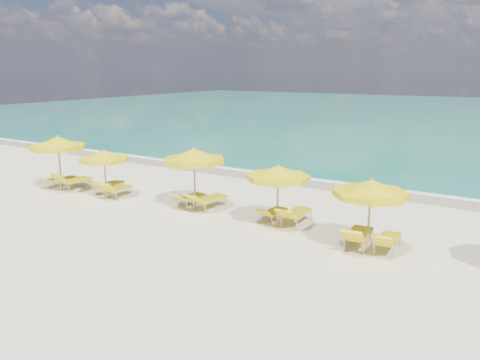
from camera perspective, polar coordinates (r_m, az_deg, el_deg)
The scene contains 20 objects.
ground_plane at distance 17.84m, azimuth -2.53°, elevation -4.71°, with size 120.00×120.00×0.00m, color beige.
ocean at distance 63.00m, azimuth 22.91°, elevation 7.32°, with size 120.00×80.00×0.30m, color #126550.
wet_sand_band at distance 24.10m, azimuth 7.36°, elevation -0.00°, with size 120.00×2.60×0.01m, color tan.
foam_line at distance 24.81m, azimuth 8.12°, elevation 0.36°, with size 120.00×1.20×0.03m, color white.
whitecap_near at distance 35.14m, azimuth 4.91°, elevation 4.29°, with size 14.00×0.36×0.05m, color white.
umbrella_2 at distance 23.21m, azimuth -21.33°, elevation 4.18°, with size 3.34×3.34×2.57m.
umbrella_3 at distance 21.19m, azimuth -16.25°, elevation 2.79°, with size 2.61×2.61×2.15m.
umbrella_4 at distance 18.67m, azimuth -5.62°, elevation 2.89°, with size 3.10×3.10×2.53m.
umbrella_5 at distance 16.48m, azimuth 4.66°, elevation 0.82°, with size 2.90×2.90×2.31m.
umbrella_6 at distance 14.70m, azimuth 15.66°, elevation -1.06°, with size 2.93×2.93×2.34m.
lounger_2_left at distance 24.09m, azimuth -20.91°, elevation -0.27°, with size 0.95×1.90×0.70m.
lounger_2_right at distance 23.46m, azimuth -19.44°, elevation -0.42°, with size 0.68×1.90×0.94m.
lounger_3_left at distance 22.23m, azimuth -15.69°, elevation -0.93°, with size 0.83×1.95×0.80m.
lounger_3_right at distance 21.39m, azimuth -14.62°, elevation -1.44°, with size 0.88×1.80×0.86m.
lounger_4_left at distance 19.53m, azimuth -6.07°, elevation -2.51°, with size 0.69×1.78×0.72m.
lounger_4_right at distance 19.03m, azimuth -3.77°, elevation -2.80°, with size 0.84×2.04×0.85m.
lounger_5_left at distance 17.56m, azimuth 4.07°, elevation -4.34°, with size 0.62×1.67×0.71m.
lounger_5_right at distance 17.25m, azimuth 6.83°, elevation -4.57°, with size 0.69×2.00×0.88m.
lounger_6_left at distance 15.48m, azimuth 14.20°, elevation -7.03°, with size 0.83×2.00×0.91m.
lounger_6_right at distance 15.38m, azimuth 17.53°, elevation -7.48°, with size 0.68×1.81×0.84m.
Camera 1 is at (9.53, -14.03, 5.55)m, focal length 35.00 mm.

